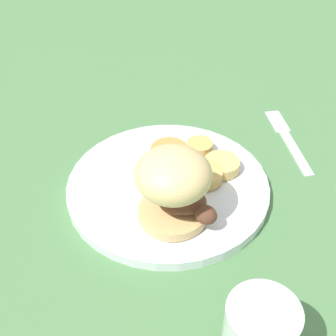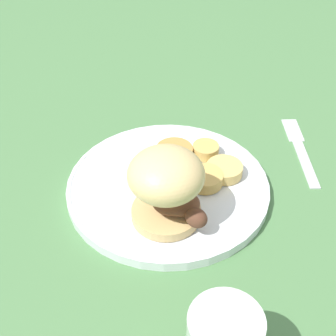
% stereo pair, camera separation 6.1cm
% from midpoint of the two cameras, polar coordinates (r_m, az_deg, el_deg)
% --- Properties ---
extents(ground_plane, '(4.00, 4.00, 0.00)m').
position_cam_midpoint_polar(ground_plane, '(0.64, -2.74, -2.89)').
color(ground_plane, '#4C7A47').
extents(dinner_plate, '(0.27, 0.27, 0.02)m').
position_cam_midpoint_polar(dinner_plate, '(0.63, -2.77, -2.32)').
color(dinner_plate, white).
rests_on(dinner_plate, ground_plane).
extents(sandwich, '(0.10, 0.09, 0.10)m').
position_cam_midpoint_polar(sandwich, '(0.55, -2.36, -2.12)').
color(sandwich, tan).
rests_on(sandwich, dinner_plate).
extents(potato_round_0, '(0.04, 0.04, 0.02)m').
position_cam_midpoint_polar(potato_round_0, '(0.68, 1.29, 2.46)').
color(potato_round_0, tan).
rests_on(potato_round_0, dinner_plate).
extents(potato_round_1, '(0.05, 0.05, 0.02)m').
position_cam_midpoint_polar(potato_round_1, '(0.67, -2.48, 1.86)').
color(potato_round_1, '#BC8942').
rests_on(potato_round_1, dinner_plate).
extents(potato_round_2, '(0.05, 0.05, 0.02)m').
position_cam_midpoint_polar(potato_round_2, '(0.65, 3.88, 0.24)').
color(potato_round_2, '#DBB766').
rests_on(potato_round_2, dinner_plate).
extents(potato_round_3, '(0.05, 0.05, 0.02)m').
position_cam_midpoint_polar(potato_round_3, '(0.63, 1.67, -0.82)').
color(potato_round_3, tan).
rests_on(potato_round_3, dinner_plate).
extents(fork, '(0.03, 0.17, 0.00)m').
position_cam_midpoint_polar(fork, '(0.74, 12.19, 3.37)').
color(fork, silver).
rests_on(fork, ground_plane).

